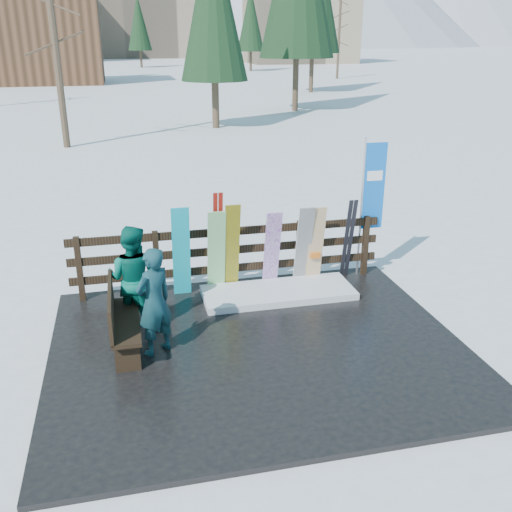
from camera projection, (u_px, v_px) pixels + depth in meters
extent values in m
plane|color=white|center=(258.00, 350.00, 8.45)|extent=(700.00, 700.00, 0.00)
cube|color=black|center=(258.00, 347.00, 8.44)|extent=(6.00, 5.00, 0.08)
cube|color=black|center=(80.00, 269.00, 9.67)|extent=(0.10, 0.10, 1.15)
cube|color=black|center=(157.00, 263.00, 9.94)|extent=(0.10, 0.10, 1.15)
cube|color=black|center=(230.00, 257.00, 10.22)|extent=(0.10, 0.10, 1.15)
cube|color=black|center=(299.00, 251.00, 10.49)|extent=(0.10, 0.10, 1.15)
cube|color=black|center=(365.00, 245.00, 10.77)|extent=(0.10, 0.10, 1.15)
cube|color=black|center=(230.00, 268.00, 10.30)|extent=(5.60, 0.05, 0.14)
cube|color=black|center=(230.00, 250.00, 10.17)|extent=(5.60, 0.05, 0.14)
cube|color=black|center=(230.00, 232.00, 10.05)|extent=(5.60, 0.05, 0.14)
cube|color=white|center=(278.00, 292.00, 10.01)|extent=(2.64, 1.00, 0.12)
cube|color=black|center=(125.00, 321.00, 8.17)|extent=(0.40, 1.50, 0.06)
cube|color=black|center=(128.00, 356.00, 7.70)|extent=(0.34, 0.06, 0.45)
cube|color=black|center=(126.00, 317.00, 8.79)|extent=(0.34, 0.06, 0.45)
cube|color=black|center=(111.00, 305.00, 8.03)|extent=(0.05, 1.50, 0.50)
cube|color=#0FACC0|center=(181.00, 252.00, 9.74)|extent=(0.30, 0.25, 1.64)
cube|color=silver|center=(216.00, 252.00, 9.89)|extent=(0.31, 0.35, 1.54)
cube|color=yellow|center=(232.00, 248.00, 9.93)|extent=(0.26, 0.38, 1.65)
cube|color=white|center=(272.00, 250.00, 10.11)|extent=(0.28, 0.36, 1.46)
cube|color=black|center=(304.00, 246.00, 10.23)|extent=(0.29, 0.35, 1.51)
cube|color=silver|center=(316.00, 245.00, 10.28)|extent=(0.28, 0.27, 1.49)
cube|color=maroon|center=(215.00, 242.00, 9.90)|extent=(0.07, 0.31, 1.84)
cube|color=maroon|center=(220.00, 242.00, 9.91)|extent=(0.08, 0.31, 1.84)
cube|color=black|center=(346.00, 239.00, 10.46)|extent=(0.08, 0.30, 1.56)
cube|color=black|center=(351.00, 239.00, 10.48)|extent=(0.08, 0.30, 1.56)
cylinder|color=silver|center=(361.00, 208.00, 10.53)|extent=(0.04, 0.04, 2.60)
cube|color=blue|center=(374.00, 186.00, 10.43)|extent=(0.42, 0.02, 1.60)
imported|color=#17564C|center=(154.00, 302.00, 7.96)|extent=(0.70, 0.64, 1.60)
imported|color=#055C4D|center=(133.00, 278.00, 8.66)|extent=(1.00, 0.91, 1.66)
cube|color=gray|center=(148.00, 4.00, 123.91)|extent=(26.00, 16.00, 22.00)
cube|color=tan|center=(300.00, 20.00, 98.62)|extent=(18.00, 12.00, 14.00)
cube|color=brown|center=(48.00, 41.00, 55.30)|extent=(10.00, 8.00, 8.00)
cylinder|color=#382B1E|center=(52.00, 15.00, 22.12)|extent=(0.28, 0.28, 10.28)
cone|color=black|center=(214.00, 31.00, 27.42)|extent=(3.33, 3.33, 9.24)
cone|color=black|center=(297.00, 1.00, 33.54)|extent=(4.53, 4.53, 12.59)
cone|color=black|center=(313.00, 12.00, 45.53)|extent=(4.48, 4.48, 12.44)
cylinder|color=#382B1E|center=(339.00, 32.00, 61.37)|extent=(0.28, 0.28, 9.59)
cone|color=black|center=(71.00, 23.00, 59.66)|extent=(4.11, 4.11, 11.40)
cone|color=black|center=(251.00, 31.00, 75.46)|extent=(3.63, 3.63, 10.09)
cone|color=black|center=(139.00, 33.00, 84.37)|extent=(3.51, 3.51, 9.75)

